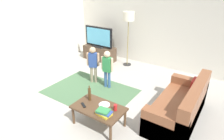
% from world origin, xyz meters
% --- Properties ---
extents(ground, '(7.80, 7.80, 0.00)m').
position_xyz_m(ground, '(0.00, 0.00, 0.00)').
color(ground, '#B2ADA3').
extents(wall_back, '(6.00, 0.12, 2.70)m').
position_xyz_m(wall_back, '(0.00, 3.00, 1.35)').
color(wall_back, silver).
rests_on(wall_back, ground).
extents(wall_left, '(0.12, 6.00, 2.70)m').
position_xyz_m(wall_left, '(-3.00, 0.00, 1.35)').
color(wall_left, silver).
rests_on(wall_left, ground).
extents(area_rug, '(2.20, 1.60, 0.01)m').
position_xyz_m(area_rug, '(-0.52, 0.35, 0.00)').
color(area_rug, '#4C724C').
rests_on(area_rug, ground).
extents(tv_stand, '(1.20, 0.44, 0.50)m').
position_xyz_m(tv_stand, '(-1.70, 2.30, 0.24)').
color(tv_stand, '#4C3828').
rests_on(tv_stand, ground).
extents(tv, '(1.10, 0.28, 0.71)m').
position_xyz_m(tv, '(-1.70, 2.28, 0.85)').
color(tv, black).
rests_on(tv, tv_stand).
extents(couch, '(0.80, 1.80, 0.86)m').
position_xyz_m(couch, '(1.77, 0.51, 0.29)').
color(couch, brown).
rests_on(couch, ground).
extents(floor_lamp, '(0.36, 0.36, 1.78)m').
position_xyz_m(floor_lamp, '(-0.62, 2.45, 1.54)').
color(floor_lamp, '#262626').
rests_on(floor_lamp, ground).
extents(child_near_tv, '(0.32, 0.21, 1.05)m').
position_xyz_m(child_near_tv, '(-0.77, 0.81, 0.63)').
color(child_near_tv, gray).
rests_on(child_near_tv, ground).
extents(child_center, '(0.34, 0.17, 1.03)m').
position_xyz_m(child_center, '(-0.28, 0.79, 0.62)').
color(child_center, '#33598C').
rests_on(child_center, ground).
extents(coffee_table, '(1.00, 0.60, 0.42)m').
position_xyz_m(coffee_table, '(0.47, -0.56, 0.37)').
color(coffee_table, '#513823').
rests_on(coffee_table, ground).
extents(book_stack, '(0.30, 0.22, 0.10)m').
position_xyz_m(book_stack, '(0.69, -0.68, 0.47)').
color(book_stack, yellow).
rests_on(book_stack, coffee_table).
extents(bottle, '(0.06, 0.06, 0.33)m').
position_xyz_m(bottle, '(0.17, -0.46, 0.56)').
color(bottle, '#4C3319').
rests_on(bottle, coffee_table).
extents(tv_remote, '(0.17, 0.12, 0.02)m').
position_xyz_m(tv_remote, '(0.19, -0.68, 0.43)').
color(tv_remote, black).
rests_on(tv_remote, coffee_table).
extents(soda_can, '(0.07, 0.07, 0.12)m').
position_xyz_m(soda_can, '(0.79, -0.46, 0.48)').
color(soda_can, red).
rests_on(soda_can, coffee_table).
extents(plate, '(0.22, 0.22, 0.02)m').
position_xyz_m(plate, '(0.52, -0.44, 0.43)').
color(plate, white).
rests_on(plate, coffee_table).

